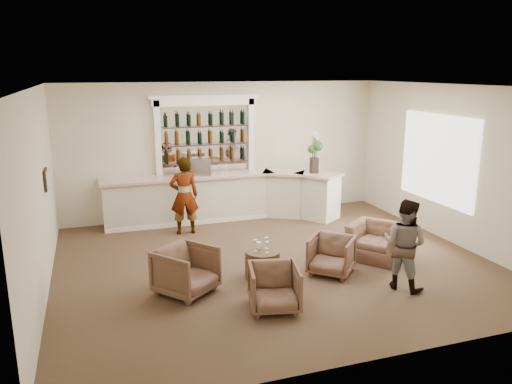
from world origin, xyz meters
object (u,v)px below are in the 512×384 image
bar_counter (224,197)px  espresso_machine (200,167)px  armchair_left (186,271)px  cocktail_table (263,264)px  sommelier (184,196)px  armchair_center (274,288)px  flower_vase (314,150)px  guest (405,244)px  armchair_far (378,242)px  armchair_right (331,255)px

bar_counter → espresso_machine: size_ratio=11.98×
armchair_left → cocktail_table: bearing=-30.6°
cocktail_table → espresso_machine: (-0.29, 3.63, 1.10)m
sommelier → armchair_center: size_ratio=2.26×
armchair_left → flower_vase: size_ratio=0.87×
armchair_left → armchair_center: size_ratio=1.12×
guest → armchair_far: bearing=-46.4°
flower_vase → armchair_center: bearing=-121.6°
armchair_far → flower_vase: size_ratio=1.05×
cocktail_table → flower_vase: 4.15m
cocktail_table → flower_vase: size_ratio=0.62×
armchair_left → armchair_far: size_ratio=0.83×
guest → armchair_right: size_ratio=2.03×
armchair_center → flower_vase: 5.17m
armchair_right → flower_vase: (1.16, 3.28, 1.36)m
bar_counter → sommelier: sommelier is taller
armchair_far → bar_counter: bearing=174.5°
armchair_center → armchair_right: size_ratio=1.02×
espresso_machine → flower_vase: (2.68, -0.57, 0.35)m
bar_counter → espresso_machine: espresso_machine is taller
bar_counter → armchair_far: size_ratio=5.48×
cocktail_table → armchair_right: size_ratio=0.82×
guest → armchair_far: guest is taller
armchair_center → espresso_machine: espresso_machine is taller
cocktail_table → guest: 2.44m
cocktail_table → sommelier: bearing=106.2°
armchair_left → espresso_machine: 4.10m
guest → armchair_center: (-2.32, -0.05, -0.42)m
armchair_right → armchair_left: bearing=-138.1°
guest → armchair_right: (-0.86, 0.92, -0.43)m
armchair_far → espresso_machine: 4.52m
sommelier → armchair_center: sommelier is taller
armchair_left → armchair_center: armchair_left is taller
armchair_right → armchair_far: bearing=59.9°
guest → espresso_machine: bearing=-5.3°
bar_counter → armchair_right: bar_counter is taller
sommelier → flower_vase: bearing=-172.3°
armchair_center → armchair_far: armchair_center is taller
armchair_far → armchair_left: bearing=-122.2°
armchair_left → flower_vase: flower_vase is taller
armchair_far → cocktail_table: bearing=-123.7°
armchair_right → armchair_far: (1.20, 0.38, -0.01)m
bar_counter → sommelier: (-1.11, -0.72, 0.30)m
flower_vase → cocktail_table: bearing=-128.0°
armchair_center → armchair_far: 2.98m
bar_counter → cocktail_table: 3.63m
bar_counter → guest: bearing=-68.9°
espresso_machine → armchair_right: bearing=-57.3°
bar_counter → armchair_center: 4.82m
sommelier → espresso_machine: (0.54, 0.75, 0.48)m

